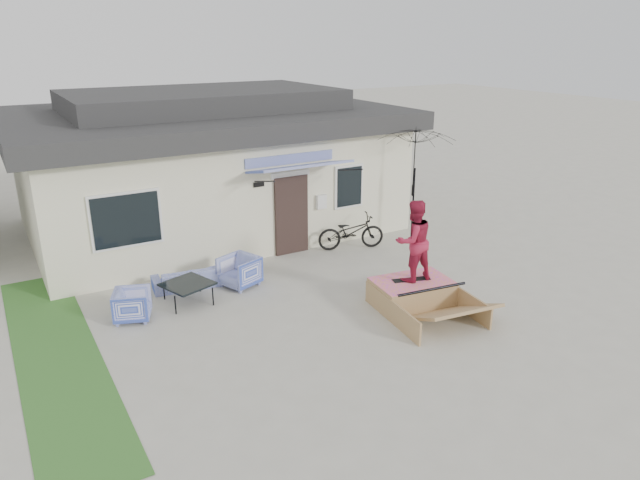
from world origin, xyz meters
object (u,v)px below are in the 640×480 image
coffee_table (188,293)px  patio_umbrella (414,181)px  loveseat (187,275)px  armchair_right (239,270)px  armchair_left (132,303)px  bicycle (351,228)px  skateboard (411,279)px  skater (414,239)px  skate_ramp (412,293)px

coffee_table → patio_umbrella: bearing=5.9°
loveseat → armchair_right: bearing=159.7°
patio_umbrella → armchair_right: bearing=-175.2°
armchair_left → armchair_right: 2.60m
bicycle → skateboard: size_ratio=2.21×
armchair_left → patio_umbrella: (8.02, 0.91, 1.39)m
loveseat → armchair_left: bearing=41.7°
skateboard → skater: skater is taller
armchair_right → skate_ramp: size_ratio=0.37×
armchair_right → coffee_table: armchair_right is taller
armchair_left → armchair_right: bearing=-59.3°
loveseat → skateboard: bearing=147.0°
coffee_table → bicycle: bearing=11.7°
patio_umbrella → skate_ramp: size_ratio=1.07×
armchair_left → skate_ramp: bearing=-93.0°
patio_umbrella → coffee_table: bearing=-174.1°
armchair_left → skater: 5.96m
loveseat → patio_umbrella: 6.69m
loveseat → patio_umbrella: (6.53, -0.11, 1.44)m
skate_ramp → skater: skater is taller
skate_ramp → skateboard: skateboard is taller
armchair_right → skate_ramp: bearing=23.9°
coffee_table → skate_ramp: bearing=-31.7°
armchair_left → skate_ramp: size_ratio=0.33×
skate_ramp → skateboard: 0.30m
armchair_left → skate_ramp: 5.87m
coffee_table → patio_umbrella: patio_umbrella is taller
skater → patio_umbrella: bearing=-126.3°
patio_umbrella → skateboard: 4.32m
armchair_left → coffee_table: bearing=-59.9°
coffee_table → skateboard: (4.15, -2.51, 0.34)m
armchair_left → skater: (5.38, -2.30, 1.12)m
loveseat → armchair_right: armchair_right is taller
loveseat → skater: bearing=147.0°
armchair_right → skateboard: bearing=24.5°
bicycle → armchair_left: bearing=118.9°
coffee_table → skater: skater is taller
skateboard → patio_umbrella: bearing=67.6°
loveseat → skate_ramp: (3.90, -3.37, -0.03)m
armchair_right → skater: (2.83, -2.76, 1.08)m
armchair_left → patio_umbrella: bearing=-62.9°
coffee_table → armchair_left: bearing=-170.5°
patio_umbrella → skate_ramp: bearing=-129.0°
armchair_right → skate_ramp: (2.82, -2.81, -0.13)m
patio_umbrella → skater: skater is taller
armchair_left → skateboard: bearing=-92.5°
armchair_left → coffee_table: 1.26m
loveseat → skater: (3.90, -3.32, 1.17)m
loveseat → bicycle: bearing=-170.0°
loveseat → skateboard: 5.13m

